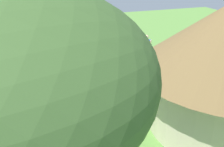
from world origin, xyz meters
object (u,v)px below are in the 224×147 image
at_px(patio_dining_table, 66,98).
at_px(acacia_tree_far_lawn, 2,77).
at_px(striped_lounge_chair, 110,80).
at_px(standing_watcher, 146,47).
at_px(guest_beside_umbrella, 84,110).
at_px(zebra_by_umbrella, 113,50).
at_px(patio_chair_near_hut, 96,98).
at_px(zebra_nearest_camera, 192,57).
at_px(patio_chair_near_lawn, 35,105).
at_px(shade_umbrella, 62,51).

bearing_deg(patio_dining_table, acacia_tree_far_lawn, 75.32).
bearing_deg(striped_lounge_chair, standing_watcher, 98.56).
height_order(guest_beside_umbrella, acacia_tree_far_lawn, acacia_tree_far_lawn).
xyz_separation_m(guest_beside_umbrella, standing_watcher, (-4.97, -5.44, 0.08)).
xyz_separation_m(zebra_by_umbrella, acacia_tree_far_lawn, (4.92, 9.97, 3.36)).
height_order(patio_chair_near_hut, zebra_nearest_camera, zebra_nearest_camera).
relative_size(patio_chair_near_lawn, patio_chair_near_hut, 1.00).
xyz_separation_m(zebra_nearest_camera, acacia_tree_far_lawn, (8.52, 7.67, 3.41)).
xyz_separation_m(shade_umbrella, patio_chair_near_hut, (-1.17, 0.17, -2.12)).
bearing_deg(zebra_nearest_camera, guest_beside_umbrella, -125.71).
height_order(standing_watcher, acacia_tree_far_lawn, acacia_tree_far_lawn).
bearing_deg(standing_watcher, guest_beside_umbrella, 96.80).
height_order(patio_dining_table, zebra_nearest_camera, zebra_nearest_camera).
distance_m(patio_chair_near_lawn, standing_watcher, 7.50).
distance_m(patio_dining_table, striped_lounge_chair, 3.14).
height_order(zebra_by_umbrella, acacia_tree_far_lawn, acacia_tree_far_lawn).
relative_size(zebra_nearest_camera, acacia_tree_far_lawn, 0.38).
relative_size(standing_watcher, striped_lounge_chair, 1.84).
bearing_deg(zebra_nearest_camera, striped_lounge_chair, -155.66).
height_order(patio_chair_near_lawn, standing_watcher, standing_watcher).
relative_size(patio_dining_table, striped_lounge_chair, 1.37).
distance_m(shade_umbrella, patio_dining_table, 1.99).
bearing_deg(guest_beside_umbrella, zebra_by_umbrella, 14.16).
bearing_deg(striped_lounge_chair, patio_dining_table, -78.92).
distance_m(patio_dining_table, zebra_nearest_camera, 7.11).
xyz_separation_m(shade_umbrella, zebra_nearest_camera, (-6.93, -1.57, -1.62)).
distance_m(patio_chair_near_lawn, zebra_by_umbrella, 5.88).
height_order(patio_dining_table, striped_lounge_chair, patio_dining_table).
distance_m(guest_beside_umbrella, zebra_by_umbrella, 6.26).
bearing_deg(patio_dining_table, shade_umbrella, 36.87).
relative_size(patio_dining_table, acacia_tree_far_lawn, 0.24).
bearing_deg(zebra_by_umbrella, zebra_nearest_camera, -21.39).
distance_m(striped_lounge_chair, zebra_by_umbrella, 2.31).
distance_m(patio_chair_near_hut, guest_beside_umbrella, 1.75).
height_order(patio_chair_near_hut, striped_lounge_chair, patio_chair_near_hut).
relative_size(patio_chair_near_lawn, acacia_tree_far_lawn, 0.16).
distance_m(shade_umbrella, patio_chair_near_lawn, 2.43).
relative_size(standing_watcher, zebra_nearest_camera, 0.84).
xyz_separation_m(patio_dining_table, patio_chair_near_hut, (-1.17, 0.17, -0.13)).
bearing_deg(acacia_tree_far_lawn, striped_lounge_chair, -117.21).
distance_m(patio_chair_near_hut, zebra_by_umbrella, 4.61).
bearing_deg(shade_umbrella, patio_chair_near_lawn, -5.57).
height_order(shade_umbrella, guest_beside_umbrella, shade_umbrella).
xyz_separation_m(striped_lounge_chair, zebra_by_umbrella, (-0.82, -2.00, 0.81)).
height_order(patio_chair_near_lawn, zebra_by_umbrella, zebra_by_umbrella).
relative_size(patio_chair_near_hut, striped_lounge_chair, 0.93).
height_order(shade_umbrella, striped_lounge_chair, shade_umbrella).
xyz_separation_m(standing_watcher, zebra_nearest_camera, (-1.59, 2.22, -0.05)).
height_order(zebra_nearest_camera, acacia_tree_far_lawn, acacia_tree_far_lawn).
bearing_deg(guest_beside_umbrella, acacia_tree_far_lawn, -161.48).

